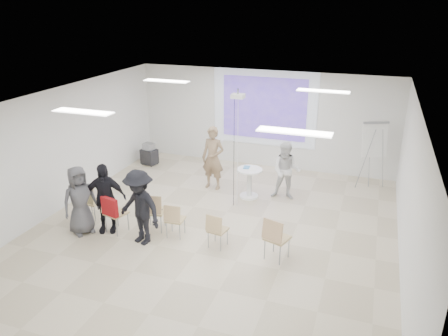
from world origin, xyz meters
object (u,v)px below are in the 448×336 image
(laptop, at_px, (155,209))
(flipchart_easel, at_px, (375,140))
(audience_outer, at_px, (79,196))
(player_right, at_px, (286,168))
(chair_center, at_px, (174,218))
(chair_right_inner, at_px, (216,228))
(pedestal_table, at_px, (249,181))
(av_cart, at_px, (149,155))
(player_left, at_px, (213,154))
(chair_right_far, at_px, (275,236))
(audience_left, at_px, (104,193))
(audience_mid, at_px, (139,203))
(chair_left_mid, at_px, (113,211))
(chair_left_inner, at_px, (154,209))
(chair_far_left, at_px, (90,200))

(laptop, relative_size, flipchart_easel, 0.18)
(audience_outer, bearing_deg, player_right, -18.42)
(chair_center, height_order, flipchart_easel, flipchart_easel)
(chair_right_inner, distance_m, audience_outer, 3.13)
(pedestal_table, height_order, av_cart, pedestal_table)
(player_left, xyz_separation_m, audience_outer, (-1.90, -3.32, -0.11))
(chair_right_far, distance_m, laptop, 2.88)
(audience_left, relative_size, audience_mid, 0.98)
(pedestal_table, xyz_separation_m, chair_left_mid, (-2.32, -2.85, 0.08))
(pedestal_table, xyz_separation_m, chair_left_inner, (-1.51, -2.47, 0.09))
(chair_left_mid, height_order, chair_left_inner, chair_left_inner)
(pedestal_table, xyz_separation_m, chair_center, (-0.96, -2.58, 0.02))
(audience_mid, xyz_separation_m, audience_outer, (-1.47, -0.05, -0.06))
(player_right, relative_size, chair_right_far, 1.83)
(chair_left_mid, bearing_deg, laptop, 45.36)
(chair_center, height_order, chair_right_far, chair_right_far)
(chair_center, relative_size, av_cart, 1.16)
(chair_right_far, height_order, audience_mid, audience_mid)
(chair_center, bearing_deg, audience_outer, -170.82)
(chair_center, xyz_separation_m, chair_right_inner, (1.02, -0.11, -0.01))
(audience_left, bearing_deg, pedestal_table, 26.41)
(audience_left, bearing_deg, player_left, 43.76)
(chair_center, relative_size, chair_right_far, 0.86)
(chair_far_left, height_order, laptop, chair_far_left)
(chair_left_inner, xyz_separation_m, flipchart_easel, (4.51, 4.20, 0.85))
(chair_right_far, bearing_deg, pedestal_table, 133.73)
(pedestal_table, xyz_separation_m, flipchart_easel, (3.00, 1.73, 0.94))
(chair_right_inner, bearing_deg, flipchart_easel, 65.09)
(player_left, xyz_separation_m, chair_right_far, (2.46, -3.00, -0.44))
(chair_left_inner, xyz_separation_m, chair_center, (0.55, -0.11, -0.06))
(audience_mid, height_order, flipchart_easel, flipchart_easel)
(pedestal_table, bearing_deg, laptop, -122.74)
(player_right, distance_m, audience_mid, 4.08)
(audience_left, xyz_separation_m, flipchart_easel, (5.54, 4.53, 0.47))
(chair_far_left, distance_m, flipchart_easel, 7.54)
(laptop, xyz_separation_m, audience_outer, (-1.49, -0.68, 0.39))
(chair_far_left, distance_m, laptop, 1.69)
(audience_left, xyz_separation_m, audience_mid, (1.00, -0.20, 0.02))
(player_right, xyz_separation_m, chair_far_left, (-4.14, -2.70, -0.37))
(pedestal_table, relative_size, audience_mid, 0.44)
(player_right, xyz_separation_m, chair_right_inner, (-0.85, -2.94, -0.39))
(av_cart, bearing_deg, flipchart_easel, 16.35)
(player_right, height_order, chair_right_far, player_right)
(chair_left_mid, distance_m, av_cart, 4.40)
(chair_far_left, relative_size, chair_left_mid, 0.91)
(audience_outer, relative_size, flipchart_easel, 0.94)
(player_left, height_order, audience_left, player_left)
(chair_left_mid, xyz_separation_m, chair_left_inner, (0.81, 0.38, 0.00))
(player_left, xyz_separation_m, flipchart_easel, (4.12, 1.46, 0.40))
(player_right, xyz_separation_m, laptop, (-2.44, -2.63, -0.37))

